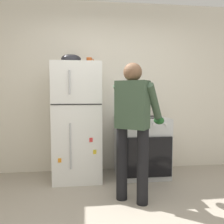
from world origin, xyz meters
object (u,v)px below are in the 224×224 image
(refrigerator, at_px, (77,122))
(pepper_mill, at_px, (156,111))
(mixing_bowl, at_px, (71,59))
(person_cook, at_px, (133,120))
(stove_range, at_px, (141,147))
(coffee_mug, at_px, (89,61))
(red_pot, at_px, (132,114))

(refrigerator, xyz_separation_m, pepper_mill, (1.26, 0.20, 0.13))
(pepper_mill, relative_size, mixing_bowl, 0.53)
(refrigerator, bearing_deg, person_cook, -51.66)
(refrigerator, distance_m, pepper_mill, 1.29)
(refrigerator, height_order, person_cook, refrigerator)
(stove_range, height_order, mixing_bowl, mixing_bowl)
(coffee_mug, height_order, mixing_bowl, mixing_bowl)
(person_cook, distance_m, pepper_mill, 1.20)
(red_pot, height_order, coffee_mug, coffee_mug)
(red_pot, bearing_deg, mixing_bowl, 176.76)
(red_pot, height_order, mixing_bowl, mixing_bowl)
(coffee_mug, bearing_deg, pepper_mill, 7.89)
(person_cook, height_order, pepper_mill, person_cook)
(stove_range, distance_m, person_cook, 1.01)
(red_pot, bearing_deg, coffee_mug, 170.87)
(person_cook, height_order, coffee_mug, coffee_mug)
(refrigerator, relative_size, mixing_bowl, 5.98)
(person_cook, xyz_separation_m, coffee_mug, (-0.48, 0.88, 0.78))
(red_pot, bearing_deg, stove_range, 13.92)
(person_cook, xyz_separation_m, red_pot, (0.15, 0.78, -0.00))
(refrigerator, relative_size, person_cook, 1.05)
(stove_range, relative_size, person_cook, 0.56)
(coffee_mug, bearing_deg, red_pot, -9.13)
(stove_range, bearing_deg, pepper_mill, 35.04)
(refrigerator, height_order, coffee_mug, coffee_mug)
(refrigerator, relative_size, red_pot, 4.68)
(pepper_mill, bearing_deg, person_cook, -120.39)
(person_cook, bearing_deg, coffee_mug, 118.33)
(person_cook, height_order, red_pot, person_cook)
(red_pot, bearing_deg, refrigerator, 176.47)
(stove_range, xyz_separation_m, coffee_mug, (-0.78, 0.06, 1.29))
(stove_range, bearing_deg, red_pot, -166.08)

